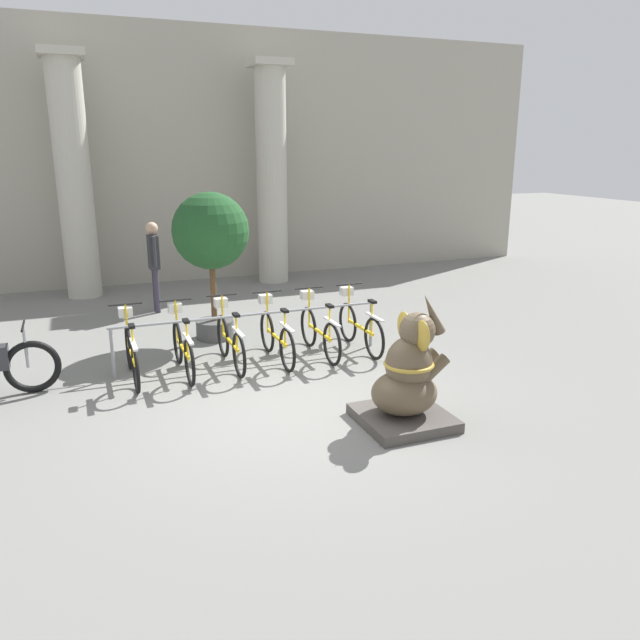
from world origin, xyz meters
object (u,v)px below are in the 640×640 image
at_px(bicycle_4, 319,330).
at_px(elephant_statue, 408,380).
at_px(bicycle_0, 131,352).
at_px(person_pedestrian, 154,258).
at_px(bicycle_3, 276,336).
at_px(bicycle_2, 230,340).
at_px(bicycle_5, 359,326).
at_px(potted_tree, 211,237).
at_px(bicycle_1, 183,347).

height_order(bicycle_4, elephant_statue, elephant_statue).
xyz_separation_m(bicycle_0, person_pedestrian, (0.84, 3.78, 0.70)).
bearing_deg(bicycle_3, person_pedestrian, 109.52).
distance_m(bicycle_2, bicycle_5, 2.17).
bearing_deg(bicycle_3, bicycle_4, 1.31).
xyz_separation_m(elephant_statue, potted_tree, (-1.40, 4.29, 1.22)).
xyz_separation_m(bicycle_3, person_pedestrian, (-1.33, 3.76, 0.70)).
bearing_deg(elephant_statue, person_pedestrian, 107.83).
xyz_separation_m(person_pedestrian, potted_tree, (0.70, -2.23, 0.67)).
height_order(bicycle_1, bicycle_3, same).
height_order(bicycle_4, person_pedestrian, person_pedestrian).
xyz_separation_m(bicycle_1, elephant_statue, (2.21, -2.73, 0.14)).
bearing_deg(bicycle_3, potted_tree, 112.52).
height_order(elephant_statue, person_pedestrian, person_pedestrian).
xyz_separation_m(bicycle_3, bicycle_4, (0.72, 0.02, 0.00)).
bearing_deg(bicycle_0, person_pedestrian, 77.50).
height_order(bicycle_1, elephant_statue, elephant_statue).
bearing_deg(bicycle_5, elephant_statue, -103.65).
height_order(bicycle_0, elephant_statue, elephant_statue).
distance_m(bicycle_1, bicycle_4, 2.17).
xyz_separation_m(bicycle_0, bicycle_2, (1.45, 0.05, 0.00)).
relative_size(bicycle_3, potted_tree, 0.67).
distance_m(elephant_statue, potted_tree, 4.68).
xyz_separation_m(bicycle_5, elephant_statue, (-0.68, -2.80, 0.14)).
xyz_separation_m(bicycle_1, person_pedestrian, (0.11, 3.79, 0.70)).
relative_size(bicycle_0, potted_tree, 0.67).
xyz_separation_m(bicycle_2, bicycle_3, (0.72, -0.03, 0.00)).
bearing_deg(bicycle_5, bicycle_1, -178.69).
relative_size(elephant_statue, person_pedestrian, 0.89).
bearing_deg(elephant_statue, bicycle_3, 105.48).
bearing_deg(bicycle_2, potted_tree, 86.50).
bearing_deg(bicycle_2, bicycle_3, -2.30).
xyz_separation_m(bicycle_4, potted_tree, (-1.35, 1.51, 1.37)).
xyz_separation_m(bicycle_3, bicycle_5, (1.45, 0.03, 0.00)).
bearing_deg(bicycle_5, bicycle_0, -179.18).
bearing_deg(potted_tree, bicycle_5, -35.68).
relative_size(bicycle_1, bicycle_4, 1.00).
relative_size(bicycle_3, bicycle_5, 1.00).
bearing_deg(bicycle_5, bicycle_4, -178.83).
height_order(bicycle_0, potted_tree, potted_tree).
bearing_deg(potted_tree, bicycle_2, -93.50).
bearing_deg(bicycle_4, elephant_statue, -89.11).
height_order(bicycle_2, potted_tree, potted_tree).
xyz_separation_m(elephant_statue, person_pedestrian, (-2.10, 6.52, 0.56)).
xyz_separation_m(bicycle_5, potted_tree, (-2.08, 1.49, 1.37)).
distance_m(bicycle_0, bicycle_5, 3.62).
distance_m(bicycle_5, elephant_statue, 2.88).
distance_m(bicycle_0, potted_tree, 2.57).
height_order(bicycle_3, potted_tree, potted_tree).
relative_size(bicycle_1, bicycle_3, 1.00).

